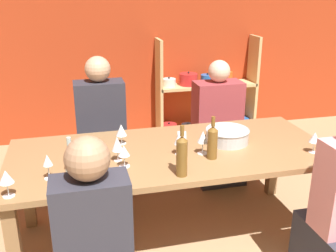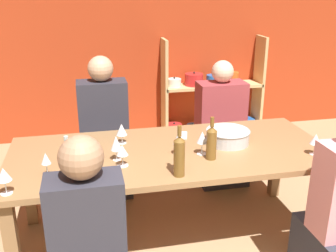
{
  "view_description": "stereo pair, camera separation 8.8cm",
  "coord_description": "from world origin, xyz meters",
  "px_view_note": "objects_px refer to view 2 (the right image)",
  "views": [
    {
      "loc": [
        -0.74,
        -0.95,
        1.85
      ],
      "look_at": [
        -0.09,
        1.66,
        0.87
      ],
      "focal_mm": 42.0,
      "sensor_mm": 36.0,
      "label": 1
    },
    {
      "loc": [
        -0.66,
        -0.97,
        1.85
      ],
      "look_at": [
        -0.09,
        1.66,
        0.87
      ],
      "focal_mm": 42.0,
      "sensor_mm": 36.0,
      "label": 2
    }
  ],
  "objects_px": {
    "shelf_unit": "(211,101)",
    "wine_glass_empty_c": "(179,139)",
    "mixing_bowl": "(228,136)",
    "wine_glass_white_a": "(68,151)",
    "wine_bottle_dark": "(179,155)",
    "wine_glass_white_b": "(4,175)",
    "wine_glass_red_c": "(202,138)",
    "person_far_a": "(105,143)",
    "wine_glass_red_a": "(46,160)",
    "wine_glass_white_c": "(122,151)",
    "wine_glass_red_b": "(316,140)",
    "cell_phone": "(183,135)",
    "person_far_b": "(219,137)",
    "wine_bottle_amber": "(211,142)",
    "wine_glass_empty_a": "(122,130)",
    "dining_table": "(171,160)",
    "wine_bottle_green": "(69,165)",
    "wine_glass_empty_b": "(116,143)"
  },
  "relations": [
    {
      "from": "wine_glass_empty_a",
      "to": "wine_glass_white_c",
      "type": "height_order",
      "value": "wine_glass_empty_a"
    },
    {
      "from": "shelf_unit",
      "to": "wine_glass_white_c",
      "type": "bearing_deg",
      "value": -120.9
    },
    {
      "from": "wine_glass_empty_a",
      "to": "wine_glass_white_c",
      "type": "bearing_deg",
      "value": -95.11
    },
    {
      "from": "wine_bottle_dark",
      "to": "wine_glass_empty_c",
      "type": "bearing_deg",
      "value": 77.09
    },
    {
      "from": "wine_glass_white_c",
      "to": "wine_glass_red_c",
      "type": "xyz_separation_m",
      "value": [
        0.56,
        0.07,
        0.01
      ]
    },
    {
      "from": "wine_glass_empty_b",
      "to": "wine_glass_empty_a",
      "type": "bearing_deg",
      "value": 77.38
    },
    {
      "from": "wine_bottle_amber",
      "to": "wine_glass_white_b",
      "type": "distance_m",
      "value": 1.3
    },
    {
      "from": "mixing_bowl",
      "to": "wine_glass_white_b",
      "type": "bearing_deg",
      "value": -163.15
    },
    {
      "from": "wine_bottle_dark",
      "to": "wine_glass_white_c",
      "type": "height_order",
      "value": "wine_bottle_dark"
    },
    {
      "from": "wine_glass_white_a",
      "to": "wine_glass_white_c",
      "type": "relative_size",
      "value": 1.22
    },
    {
      "from": "mixing_bowl",
      "to": "wine_glass_empty_b",
      "type": "xyz_separation_m",
      "value": [
        -0.84,
        -0.13,
        0.07
      ]
    },
    {
      "from": "wine_bottle_dark",
      "to": "wine_glass_white_c",
      "type": "relative_size",
      "value": 2.24
    },
    {
      "from": "shelf_unit",
      "to": "wine_glass_red_c",
      "type": "distance_m",
      "value": 2.36
    },
    {
      "from": "wine_bottle_green",
      "to": "wine_glass_empty_b",
      "type": "bearing_deg",
      "value": 43.21
    },
    {
      "from": "wine_bottle_dark",
      "to": "cell_phone",
      "type": "distance_m",
      "value": 0.69
    },
    {
      "from": "dining_table",
      "to": "person_far_a",
      "type": "bearing_deg",
      "value": 116.24
    },
    {
      "from": "wine_glass_red_b",
      "to": "wine_glass_white_c",
      "type": "xyz_separation_m",
      "value": [
        -1.33,
        0.1,
        -0.0
      ]
    },
    {
      "from": "dining_table",
      "to": "wine_glass_red_b",
      "type": "distance_m",
      "value": 1.02
    },
    {
      "from": "wine_glass_white_a",
      "to": "cell_phone",
      "type": "xyz_separation_m",
      "value": [
        0.86,
        0.42,
        -0.12
      ]
    },
    {
      "from": "wine_bottle_dark",
      "to": "wine_glass_red_c",
      "type": "height_order",
      "value": "wine_bottle_dark"
    },
    {
      "from": "wine_bottle_amber",
      "to": "wine_glass_red_a",
      "type": "distance_m",
      "value": 1.07
    },
    {
      "from": "wine_glass_red_b",
      "to": "person_far_a",
      "type": "height_order",
      "value": "person_far_a"
    },
    {
      "from": "mixing_bowl",
      "to": "wine_glass_white_c",
      "type": "height_order",
      "value": "wine_glass_white_c"
    },
    {
      "from": "wine_glass_red_a",
      "to": "person_far_a",
      "type": "relative_size",
      "value": 0.13
    },
    {
      "from": "wine_bottle_green",
      "to": "person_far_b",
      "type": "relative_size",
      "value": 0.26
    },
    {
      "from": "wine_glass_white_c",
      "to": "person_far_b",
      "type": "distance_m",
      "value": 1.54
    },
    {
      "from": "dining_table",
      "to": "wine_glass_white_a",
      "type": "height_order",
      "value": "wine_glass_white_a"
    },
    {
      "from": "mixing_bowl",
      "to": "wine_glass_empty_c",
      "type": "height_order",
      "value": "wine_glass_empty_c"
    },
    {
      "from": "cell_phone",
      "to": "wine_glass_white_c",
      "type": "bearing_deg",
      "value": -139.49
    },
    {
      "from": "wine_glass_white_a",
      "to": "wine_glass_empty_c",
      "type": "height_order",
      "value": "wine_glass_white_a"
    },
    {
      "from": "wine_glass_white_c",
      "to": "person_far_a",
      "type": "distance_m",
      "value": 1.12
    },
    {
      "from": "wine_bottle_dark",
      "to": "wine_glass_white_b",
      "type": "height_order",
      "value": "wine_bottle_dark"
    },
    {
      "from": "wine_glass_red_c",
      "to": "person_far_a",
      "type": "distance_m",
      "value": 1.22
    },
    {
      "from": "person_far_b",
      "to": "wine_glass_white_b",
      "type": "bearing_deg",
      "value": 36.51
    },
    {
      "from": "wine_glass_white_a",
      "to": "wine_glass_white_c",
      "type": "height_order",
      "value": "wine_glass_white_a"
    },
    {
      "from": "wine_glass_white_a",
      "to": "person_far_b",
      "type": "xyz_separation_m",
      "value": [
        1.39,
        1.04,
        -0.42
      ]
    },
    {
      "from": "wine_glass_red_a",
      "to": "wine_glass_empty_a",
      "type": "distance_m",
      "value": 0.68
    },
    {
      "from": "wine_bottle_green",
      "to": "wine_bottle_amber",
      "type": "distance_m",
      "value": 0.95
    },
    {
      "from": "dining_table",
      "to": "wine_bottle_amber",
      "type": "height_order",
      "value": "wine_bottle_amber"
    },
    {
      "from": "wine_bottle_green",
      "to": "wine_glass_red_a",
      "type": "bearing_deg",
      "value": 137.21
    },
    {
      "from": "wine_glass_white_b",
      "to": "wine_glass_empty_a",
      "type": "distance_m",
      "value": 0.95
    },
    {
      "from": "mixing_bowl",
      "to": "person_far_b",
      "type": "xyz_separation_m",
      "value": [
        0.24,
        0.83,
        -0.35
      ]
    },
    {
      "from": "wine_glass_empty_a",
      "to": "wine_glass_empty_c",
      "type": "distance_m",
      "value": 0.47
    },
    {
      "from": "wine_glass_red_a",
      "to": "mixing_bowl",
      "type": "bearing_deg",
      "value": 12.63
    },
    {
      "from": "mixing_bowl",
      "to": "wine_glass_white_a",
      "type": "relative_size",
      "value": 1.83
    },
    {
      "from": "shelf_unit",
      "to": "wine_glass_empty_c",
      "type": "relative_size",
      "value": 7.62
    },
    {
      "from": "wine_glass_white_c",
      "to": "wine_bottle_dark",
      "type": "bearing_deg",
      "value": -32.82
    },
    {
      "from": "wine_glass_red_a",
      "to": "wine_glass_empty_c",
      "type": "distance_m",
      "value": 0.89
    },
    {
      "from": "wine_glass_white_b",
      "to": "wine_bottle_dark",
      "type": "bearing_deg",
      "value": 0.73
    },
    {
      "from": "dining_table",
      "to": "wine_glass_red_c",
      "type": "distance_m",
      "value": 0.3
    }
  ]
}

